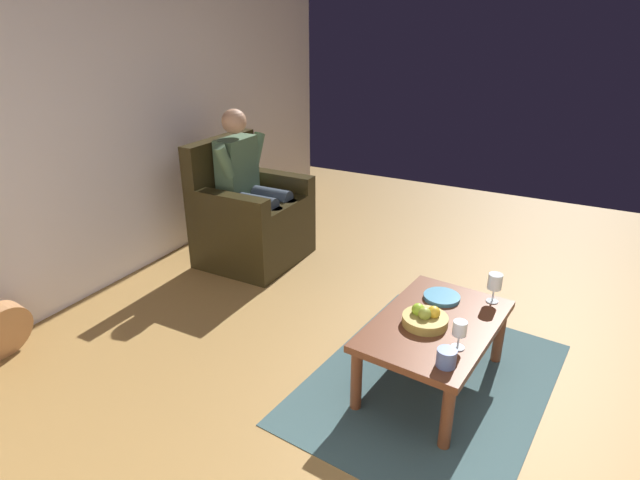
% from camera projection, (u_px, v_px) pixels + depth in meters
% --- Properties ---
extents(ground_plane, '(7.34, 7.34, 0.00)m').
position_uv_depth(ground_plane, '(528.00, 409.00, 2.78)').
color(ground_plane, olive).
extents(wall_back, '(6.29, 0.06, 2.76)m').
position_uv_depth(wall_back, '(81.00, 101.00, 3.57)').
color(wall_back, silver).
rests_on(wall_back, ground).
extents(rug, '(1.74, 1.35, 0.01)m').
position_uv_depth(rug, '(430.00, 381.00, 2.98)').
color(rug, '#354D4F').
rests_on(rug, ground).
extents(armchair, '(0.81, 0.74, 1.01)m').
position_uv_depth(armchair, '(250.00, 219.00, 4.36)').
color(armchair, black).
rests_on(armchair, ground).
extents(person_seated, '(0.62, 0.58, 1.25)m').
position_uv_depth(person_seated, '(251.00, 182.00, 4.22)').
color(person_seated, '#466144').
rests_on(person_seated, ground).
extents(coffee_table, '(0.98, 0.69, 0.40)m').
position_uv_depth(coffee_table, '(435.00, 331.00, 2.85)').
color(coffee_table, '#5A2E1A').
rests_on(coffee_table, ground).
extents(wine_glass_near, '(0.07, 0.07, 0.15)m').
position_uv_depth(wine_glass_near, '(460.00, 330.00, 2.57)').
color(wine_glass_near, silver).
rests_on(wine_glass_near, coffee_table).
extents(wine_glass_far, '(0.08, 0.08, 0.18)m').
position_uv_depth(wine_glass_far, '(495.00, 283.00, 2.98)').
color(wine_glass_far, silver).
rests_on(wine_glass_far, coffee_table).
extents(fruit_bowl, '(0.24, 0.24, 0.11)m').
position_uv_depth(fruit_bowl, '(425.00, 318.00, 2.79)').
color(fruit_bowl, olive).
rests_on(fruit_bowl, coffee_table).
extents(decorative_dish, '(0.21, 0.21, 0.02)m').
position_uv_depth(decorative_dish, '(442.00, 297.00, 3.05)').
color(decorative_dish, teal).
rests_on(decorative_dish, coffee_table).
extents(candle_jar, '(0.09, 0.09, 0.09)m').
position_uv_depth(candle_jar, '(446.00, 358.00, 2.46)').
color(candle_jar, '#4C6195').
rests_on(candle_jar, coffee_table).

